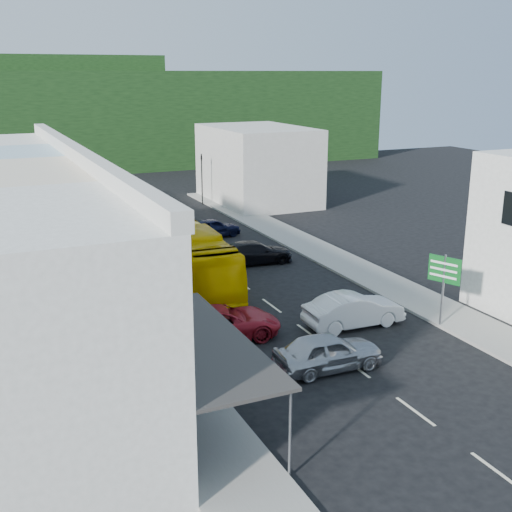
{
  "coord_description": "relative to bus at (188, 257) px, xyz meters",
  "views": [
    {
      "loc": [
        -13.83,
        -24.53,
        11.83
      ],
      "look_at": [
        0.0,
        6.0,
        2.2
      ],
      "focal_mm": 45.0,
      "sensor_mm": 36.0,
      "label": 1
    }
  ],
  "objects": [
    {
      "name": "car_silver",
      "position": [
        1.61,
        -13.2,
        -0.85
      ],
      "size": [
        4.45,
        1.93,
        1.4
      ],
      "primitive_type": "imported",
      "rotation": [
        0.0,
        0.0,
        1.54
      ],
      "color": "#B2B3B8",
      "rests_on": "ground"
    },
    {
      "name": "car_white",
      "position": [
        5.15,
        -9.62,
        -0.85
      ],
      "size": [
        4.44,
        1.91,
        1.4
      ],
      "primitive_type": "imported",
      "rotation": [
        0.0,
        0.0,
        1.55
      ],
      "color": "white",
      "rests_on": "ground"
    },
    {
      "name": "sidewalk_right",
      "position": [
        10.26,
        0.5,
        -1.48
      ],
      "size": [
        3.0,
        52.0,
        0.15
      ],
      "primitive_type": "cube",
      "color": "gray",
      "rests_on": "ground"
    },
    {
      "name": "shopfront_row",
      "position": [
        -9.73,
        -4.5,
        2.45
      ],
      "size": [
        8.25,
        30.0,
        8.0
      ],
      "color": "beige",
      "rests_on": "ground"
    },
    {
      "name": "bus",
      "position": [
        0.0,
        0.0,
        0.0
      ],
      "size": [
        3.07,
        11.71,
        3.1
      ],
      "primitive_type": "imported",
      "rotation": [
        0.0,
        0.0,
        -0.05
      ],
      "color": "#EEBB00",
      "rests_on": "ground"
    },
    {
      "name": "traffic_signal",
      "position": [
        8.56,
        21.38,
        0.79
      ],
      "size": [
        0.78,
        1.09,
        4.68
      ],
      "primitive_type": null,
      "rotation": [
        0.0,
        0.0,
        2.97
      ],
      "color": "black",
      "rests_on": "ground"
    },
    {
      "name": "hillside",
      "position": [
        1.3,
        55.59,
        5.18
      ],
      "size": [
        80.0,
        26.0,
        14.0
      ],
      "color": "black",
      "rests_on": "ground"
    },
    {
      "name": "ground",
      "position": [
        2.76,
        -9.5,
        -1.55
      ],
      "size": [
        120.0,
        120.0,
        0.0
      ],
      "primitive_type": "plane",
      "color": "black",
      "rests_on": "ground"
    },
    {
      "name": "car_navy_mid",
      "position": [
        5.03,
        9.42,
        -0.85
      ],
      "size": [
        4.6,
        2.37,
        1.4
      ],
      "primitive_type": "imported",
      "rotation": [
        0.0,
        0.0,
        1.7
      ],
      "color": "black",
      "rests_on": "ground"
    },
    {
      "name": "direction_sign",
      "position": [
        8.86,
        -11.51,
        0.27
      ],
      "size": [
        1.35,
        1.76,
        3.63
      ],
      "primitive_type": null,
      "rotation": [
        0.0,
        0.0,
        0.4
      ],
      "color": "#0C571C",
      "rests_on": "ground"
    },
    {
      "name": "car_red",
      "position": [
        -1.19,
        -8.4,
        -0.85
      ],
      "size": [
        4.79,
        2.43,
        1.4
      ],
      "primitive_type": "imported",
      "rotation": [
        0.0,
        0.0,
        1.45
      ],
      "color": "maroon",
      "rests_on": "ground"
    },
    {
      "name": "car_black_near",
      "position": [
        5.14,
        1.98,
        -0.85
      ],
      "size": [
        4.62,
        2.17,
        1.4
      ],
      "primitive_type": "imported",
      "rotation": [
        0.0,
        0.0,
        1.5
      ],
      "color": "black",
      "rests_on": "ground"
    },
    {
      "name": "car_black_far",
      "position": [
        -0.42,
        10.07,
        -0.85
      ],
      "size": [
        4.58,
        2.31,
        1.4
      ],
      "primitive_type": "imported",
      "rotation": [
        0.0,
        0.0,
        1.69
      ],
      "color": "black",
      "rests_on": "ground"
    },
    {
      "name": "pedestrian_left",
      "position": [
        -4.46,
        -7.43,
        -0.55
      ],
      "size": [
        0.44,
        0.62,
        1.7
      ],
      "primitive_type": "imported",
      "rotation": [
        0.0,
        0.0,
        1.51
      ],
      "color": "black",
      "rests_on": "sidewalk_left"
    },
    {
      "name": "sidewalk_left",
      "position": [
        -4.74,
        0.5,
        -1.48
      ],
      "size": [
        3.0,
        52.0,
        0.15
      ],
      "primitive_type": "cube",
      "color": "gray",
      "rests_on": "ground"
    },
    {
      "name": "distant_block_right",
      "position": [
        13.76,
        20.5,
        1.95
      ],
      "size": [
        8.0,
        12.0,
        7.0
      ],
      "primitive_type": "cube",
      "color": "#B7B2A8",
      "rests_on": "ground"
    }
  ]
}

